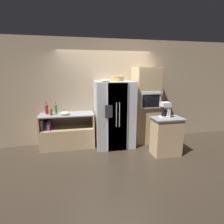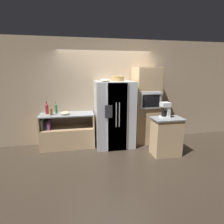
# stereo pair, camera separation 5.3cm
# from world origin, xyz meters

# --- Properties ---
(ground_plane) EXTENTS (20.00, 20.00, 0.00)m
(ground_plane) POSITION_xyz_m (0.00, 0.00, 0.00)
(ground_plane) COLOR #382D23
(wall_back) EXTENTS (12.00, 0.06, 2.80)m
(wall_back) POSITION_xyz_m (0.00, 0.51, 1.40)
(wall_back) COLOR tan
(wall_back) RESTS_ON ground_plane
(counter_left) EXTENTS (1.36, 0.55, 0.90)m
(counter_left) POSITION_xyz_m (-1.08, 0.20, 0.33)
(counter_left) COLOR tan
(counter_left) RESTS_ON ground_plane
(refrigerator) EXTENTS (0.99, 0.82, 1.71)m
(refrigerator) POSITION_xyz_m (0.16, 0.08, 0.86)
(refrigerator) COLOR silver
(refrigerator) RESTS_ON ground_plane
(wall_oven) EXTENTS (0.68, 0.66, 2.07)m
(wall_oven) POSITION_xyz_m (1.07, 0.18, 1.04)
(wall_oven) COLOR tan
(wall_oven) RESTS_ON ground_plane
(island_counter) EXTENTS (0.70, 0.46, 0.91)m
(island_counter) POSITION_xyz_m (1.25, -0.71, 0.46)
(island_counter) COLOR tan
(island_counter) RESTS_ON ground_plane
(wicker_basket) EXTENTS (0.33, 0.33, 0.13)m
(wicker_basket) POSITION_xyz_m (0.26, 0.13, 1.79)
(wicker_basket) COLOR tan
(wicker_basket) RESTS_ON refrigerator
(fruit_bowl) EXTENTS (0.26, 0.26, 0.07)m
(fruit_bowl) POSITION_xyz_m (-0.08, 0.01, 1.75)
(fruit_bowl) COLOR beige
(fruit_bowl) RESTS_ON refrigerator
(bottle_tall) EXTENTS (0.06, 0.06, 0.31)m
(bottle_tall) POSITION_xyz_m (-1.33, 0.31, 1.03)
(bottle_tall) COLOR #33723F
(bottle_tall) RESTS_ON counter_left
(bottle_short) EXTENTS (0.08, 0.08, 0.31)m
(bottle_short) POSITION_xyz_m (-1.55, 0.30, 1.03)
(bottle_short) COLOR maroon
(bottle_short) RESTS_ON counter_left
(bottle_wide) EXTENTS (0.08, 0.08, 0.23)m
(bottle_wide) POSITION_xyz_m (-1.43, 0.14, 1.00)
(bottle_wide) COLOR brown
(bottle_wide) RESTS_ON counter_left
(mixing_bowl) EXTENTS (0.23, 0.23, 0.08)m
(mixing_bowl) POSITION_xyz_m (-1.10, 0.13, 0.94)
(mixing_bowl) COLOR beige
(mixing_bowl) RESTS_ON counter_left
(coffee_maker) EXTENTS (0.20, 0.20, 0.35)m
(coffee_maker) POSITION_xyz_m (1.23, -0.64, 1.10)
(coffee_maker) COLOR white
(coffee_maker) RESTS_ON island_counter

